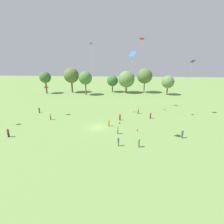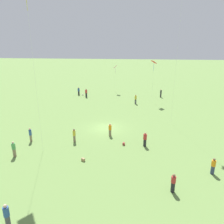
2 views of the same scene
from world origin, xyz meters
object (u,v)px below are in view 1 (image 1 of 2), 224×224
person_7 (109,123)px  person_0 (118,142)px  kite_7 (174,79)px  picnic_bag_1 (119,123)px  person_3 (139,143)px  person_4 (182,134)px  kite_0 (142,42)px  person_2 (150,115)px  person_11 (8,133)px  kite_3 (193,64)px  person_1 (118,130)px  person_8 (39,110)px  kite_1 (133,57)px  kite_2 (46,88)px  person_9 (120,117)px  kite_4 (91,52)px  person_6 (50,116)px  person_5 (138,111)px  picnic_bag_0 (137,130)px

person_7 → person_0: bearing=75.0°
kite_7 → picnic_bag_1: (-14.03, -6.90, -10.33)m
person_3 → person_4: size_ratio=0.97×
kite_0 → kite_7: kite_0 is taller
person_2 → person_11: person_11 is taller
person_0 → kite_3: bearing=-24.4°
person_0 → person_1: person_0 is taller
person_8 → kite_3: size_ratio=0.12×
kite_1 → kite_2: (-22.65, 14.05, -7.98)m
person_2 → person_9: (-8.23, -2.01, 0.04)m
person_9 → kite_1: size_ratio=0.11×
person_9 → kite_2: size_ratio=0.21×
person_11 → picnic_bag_1: (22.74, 9.57, -0.77)m
kite_0 → kite_3: (13.28, -6.33, -6.05)m
person_11 → kite_1: size_ratio=0.11×
person_4 → kite_4: kite_4 is taller
person_3 → kite_2: (-24.22, 16.63, 7.00)m
person_8 → kite_2: bearing=137.4°
kite_0 → kite_3: kite_0 is taller
kite_1 → person_2: bearing=152.5°
kite_2 → person_0: bearing=163.0°
person_6 → kite_4: kite_4 is taller
person_5 → kite_1: kite_1 is taller
picnic_bag_0 → person_4: bearing=-19.5°
person_1 → person_5: size_ratio=1.06×
person_6 → person_9: size_ratio=1.06×
person_2 → picnic_bag_0: 9.62m
kite_3 → kite_0: bearing=-104.4°
person_4 → person_11: (-35.87, -2.28, -0.01)m
person_8 → picnic_bag_0: size_ratio=4.11×
person_9 → kite_7: kite_7 is taller
person_3 → person_7: size_ratio=1.04×
person_11 → picnic_bag_1: 24.68m
person_6 → kite_3: (37.50, 7.56, 13.39)m
person_6 → kite_3: size_ratio=0.13×
person_2 → kite_1: bearing=-32.6°
person_4 → kite_2: bearing=-143.3°
person_11 → picnic_bag_0: (26.89, 5.46, -0.77)m
kite_3 → kite_7: 6.72m
person_5 → person_9: size_ratio=0.93×
person_1 → picnic_bag_1: person_1 is taller
person_2 → person_11: 34.06m
person_3 → kite_4: (-11.92, 18.71, 16.45)m
person_1 → person_6: person_6 is taller
person_9 → person_11: 25.79m
picnic_bag_0 → kite_2: bearing=159.9°
person_3 → picnic_bag_0: (0.15, 7.73, -0.75)m
person_1 → kite_0: kite_0 is taller
person_6 → kite_3: bearing=144.6°
person_8 → person_11: size_ratio=0.97×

